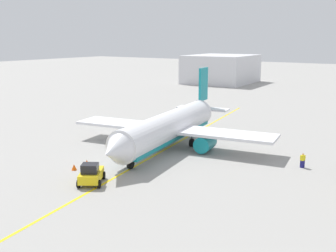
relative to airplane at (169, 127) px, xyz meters
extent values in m
plane|color=#9E9B96|center=(0.46, 0.07, -2.74)|extent=(400.00, 400.00, 0.00)
cylinder|color=white|center=(0.46, 0.07, 0.18)|extent=(23.96, 7.33, 3.83)
cube|color=teal|center=(0.46, 0.07, -0.87)|extent=(22.55, 6.45, 1.07)
cone|color=white|center=(13.45, 2.04, 0.18)|extent=(3.80, 4.13, 3.68)
cone|color=white|center=(-13.18, -2.00, 0.56)|extent=(5.03, 3.91, 3.26)
cube|color=teal|center=(-12.53, -1.90, 4.50)|extent=(3.22, 0.84, 5.20)
cube|color=white|center=(-12.53, -1.90, 0.58)|extent=(3.63, 8.66, 0.24)
cube|color=white|center=(-0.53, -0.08, -0.30)|extent=(8.96, 28.53, 0.36)
cylinder|color=teal|center=(-0.52, 5.18, -1.55)|extent=(3.48, 2.56, 2.10)
cylinder|color=teal|center=(1.04, -5.10, -1.55)|extent=(3.48, 2.56, 2.10)
cylinder|color=#4C4C51|center=(10.20, 1.55, -1.58)|extent=(0.24, 0.24, 1.22)
cylinder|color=black|center=(10.20, 1.55, -2.19)|extent=(1.15, 0.56, 1.10)
cylinder|color=#4C4C51|center=(-1.91, 2.34, -1.58)|extent=(0.24, 0.24, 1.22)
cylinder|color=black|center=(-1.91, 2.34, -2.19)|extent=(1.15, 0.56, 1.10)
cylinder|color=#4C4C51|center=(-1.13, -2.80, -1.58)|extent=(0.24, 0.24, 1.22)
cylinder|color=black|center=(-1.13, -2.80, -2.19)|extent=(1.15, 0.56, 1.10)
cube|color=yellow|center=(16.06, 1.21, -1.89)|extent=(4.11, 3.64, 0.90)
cube|color=black|center=(16.48, 1.48, -0.99)|extent=(2.04, 2.10, 0.90)
cylinder|color=black|center=(15.51, -0.33, -2.34)|extent=(0.83, 0.69, 0.80)
cylinder|color=black|center=(14.43, 1.35, -2.34)|extent=(0.83, 0.69, 0.80)
cylinder|color=black|center=(17.70, 1.08, -2.34)|extent=(0.83, 0.69, 0.80)
cylinder|color=black|center=(16.61, 2.76, -2.34)|extent=(0.83, 0.69, 0.80)
cube|color=navy|center=(-1.05, 17.47, -2.31)|extent=(0.52, 0.45, 0.85)
cube|color=yellow|center=(-1.05, 17.47, -1.59)|extent=(0.61, 0.52, 0.60)
sphere|color=tan|center=(-1.05, 17.47, -1.15)|extent=(0.24, 0.24, 0.24)
cone|color=#F2590F|center=(14.09, -3.39, -2.40)|extent=(0.61, 0.61, 0.67)
cone|color=#F2590F|center=(12.09, -3.40, -2.39)|extent=(0.63, 0.63, 0.70)
cube|color=silver|center=(-76.58, -30.81, 1.74)|extent=(23.61, 20.36, 8.96)
cube|color=#4C515B|center=(-76.09, -40.46, 0.40)|extent=(15.85, 0.97, 5.91)
cube|color=yellow|center=(0.46, 0.07, -2.73)|extent=(69.72, 10.85, 0.01)
camera|label=1|loc=(44.23, 29.53, 11.70)|focal=43.60mm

